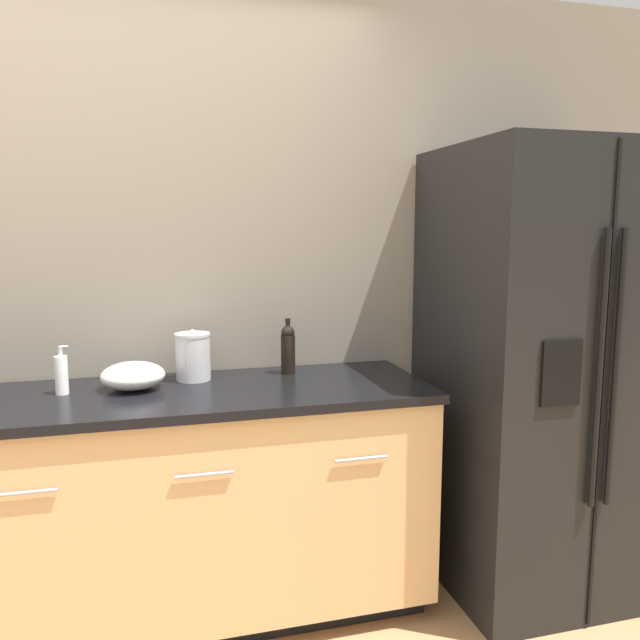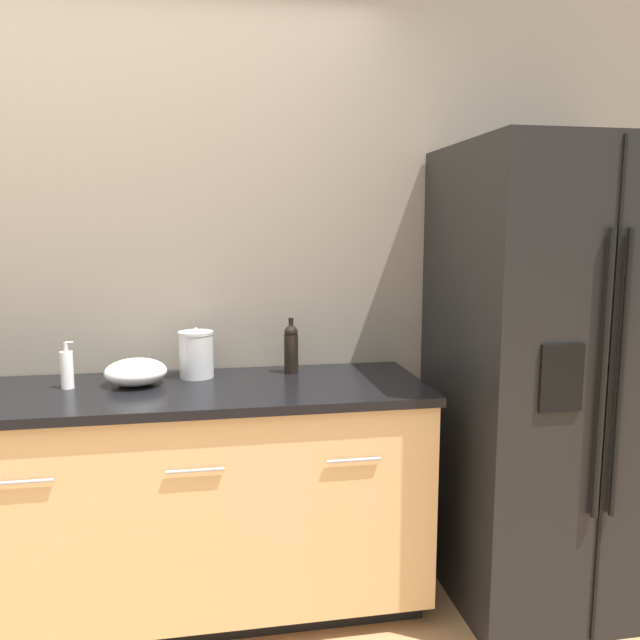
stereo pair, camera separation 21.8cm
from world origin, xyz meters
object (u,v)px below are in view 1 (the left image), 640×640
(oil_bottle, at_px, (288,348))
(mixing_bowl, at_px, (133,376))
(steel_canister, at_px, (193,357))
(soap_dispenser, at_px, (61,374))
(refrigerator, at_px, (538,371))

(oil_bottle, distance_m, mixing_bowl, 0.64)
(oil_bottle, height_order, steel_canister, oil_bottle)
(soap_dispenser, xyz_separation_m, oil_bottle, (0.88, 0.11, 0.03))
(refrigerator, relative_size, mixing_bowl, 7.79)
(soap_dispenser, distance_m, oil_bottle, 0.89)
(oil_bottle, bearing_deg, mixing_bowl, -170.97)
(steel_canister, bearing_deg, soap_dispenser, -168.43)
(oil_bottle, relative_size, steel_canister, 1.14)
(soap_dispenser, relative_size, steel_canister, 0.88)
(refrigerator, xyz_separation_m, oil_bottle, (-1.04, 0.26, 0.10))
(mixing_bowl, bearing_deg, refrigerator, -5.39)
(refrigerator, distance_m, soap_dispenser, 1.93)
(oil_bottle, height_order, mixing_bowl, oil_bottle)
(soap_dispenser, relative_size, oil_bottle, 0.78)
(soap_dispenser, bearing_deg, steel_canister, 11.57)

